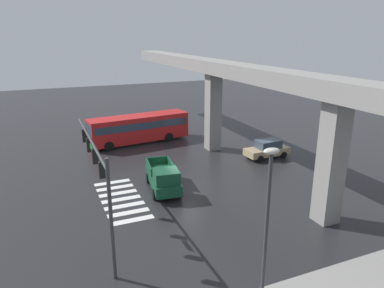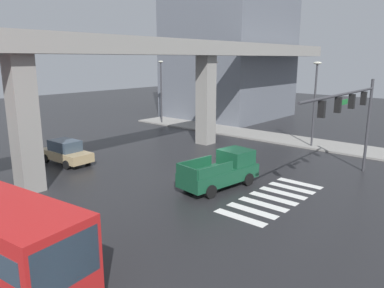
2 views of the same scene
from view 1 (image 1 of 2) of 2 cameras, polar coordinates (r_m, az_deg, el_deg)
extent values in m
plane|color=#232326|center=(27.91, -1.17, -7.03)|extent=(120.00, 120.00, 0.00)
cube|color=silver|center=(29.62, -12.51, -5.97)|extent=(0.55, 2.80, 0.01)
cube|color=silver|center=(28.62, -12.08, -6.78)|extent=(0.55, 2.80, 0.01)
cube|color=silver|center=(27.63, -11.63, -7.65)|extent=(0.55, 2.80, 0.01)
cube|color=silver|center=(26.65, -11.14, -8.58)|extent=(0.55, 2.80, 0.01)
cube|color=silver|center=(25.68, -10.61, -9.58)|extent=(0.55, 2.80, 0.01)
cube|color=silver|center=(24.72, -10.03, -10.66)|extent=(0.55, 2.80, 0.01)
cube|color=silver|center=(23.77, -9.40, -11.82)|extent=(0.55, 2.80, 0.01)
cube|color=gray|center=(28.60, 10.82, 10.66)|extent=(59.74, 2.41, 1.20)
cube|color=gray|center=(36.25, 3.35, 5.08)|extent=(1.30, 1.30, 7.75)
cube|color=gray|center=(23.41, 21.16, -2.88)|extent=(1.30, 1.30, 7.75)
cube|color=#14472D|center=(27.55, -4.63, -5.65)|extent=(5.31, 2.59, 0.80)
cube|color=#14472D|center=(25.91, -4.08, -5.12)|extent=(1.93, 1.97, 0.90)
cube|color=#3F5160|center=(25.48, -3.87, -5.50)|extent=(0.33, 1.67, 0.77)
cube|color=#14472D|center=(28.49, -3.36, -3.32)|extent=(2.64, 0.47, 0.60)
cube|color=#14472D|center=(28.22, -6.84, -3.62)|extent=(2.64, 0.47, 0.60)
cube|color=#14472D|center=(29.60, -5.55, -2.58)|extent=(0.34, 1.74, 0.60)
cylinder|color=black|center=(26.46, -2.03, -7.54)|extent=(0.79, 0.38, 0.76)
cylinder|color=black|center=(26.15, -5.92, -7.94)|extent=(0.79, 0.38, 0.76)
cylinder|color=black|center=(29.30, -3.44, -5.04)|extent=(0.79, 0.38, 0.76)
cylinder|color=black|center=(29.02, -6.94, -5.36)|extent=(0.79, 0.38, 0.76)
cube|color=red|center=(39.34, -8.39, 2.54)|extent=(3.76, 11.02, 2.70)
cube|color=#2D3D4C|center=(39.22, -8.42, 3.21)|extent=(3.74, 10.49, 0.76)
cube|color=#2D3D4C|center=(37.71, -16.00, 1.95)|extent=(2.24, 0.35, 1.49)
cylinder|color=black|center=(37.37, -13.00, -0.35)|extent=(0.46, 0.99, 0.96)
cylinder|color=black|center=(39.63, -14.06, 0.57)|extent=(0.46, 0.99, 0.96)
cylinder|color=black|center=(39.70, -3.69, 1.10)|extent=(0.46, 0.99, 0.96)
cylinder|color=black|center=(41.84, -5.17, 1.90)|extent=(0.46, 0.99, 0.96)
cube|color=tan|center=(35.15, 11.77, -1.10)|extent=(1.91, 4.36, 0.64)
cube|color=#384756|center=(35.00, 11.97, 0.01)|extent=(1.58, 2.29, 0.76)
cylinder|color=black|center=(33.84, 10.78, -2.33)|extent=(0.26, 0.65, 0.64)
cylinder|color=black|center=(35.17, 9.15, -1.50)|extent=(0.26, 0.65, 0.64)
cylinder|color=black|center=(35.41, 14.30, -1.69)|extent=(0.26, 0.65, 0.64)
cylinder|color=black|center=(36.68, 12.61, -0.92)|extent=(0.26, 0.65, 0.64)
cylinder|color=#38383D|center=(17.41, -12.66, -11.86)|extent=(0.18, 0.18, 6.20)
cylinder|color=#38383D|center=(21.45, -15.82, 0.73)|extent=(10.80, 0.14, 0.14)
cube|color=black|center=(18.03, -14.03, -3.99)|extent=(0.24, 0.32, 0.84)
sphere|color=orange|center=(18.03, -14.03, -3.99)|extent=(0.17, 0.17, 0.17)
cube|color=black|center=(20.09, -15.07, -1.88)|extent=(0.24, 0.32, 0.84)
sphere|color=orange|center=(20.09, -15.07, -1.88)|extent=(0.17, 0.17, 0.17)
cube|color=black|center=(22.17, -15.92, -0.16)|extent=(0.24, 0.32, 0.84)
sphere|color=orange|center=(22.17, -15.92, -0.16)|extent=(0.17, 0.17, 0.17)
cube|color=black|center=(24.28, -16.62, 1.26)|extent=(0.24, 0.32, 0.84)
sphere|color=orange|center=(24.28, -16.62, 1.26)|extent=(0.17, 0.17, 0.17)
cube|color=#19722D|center=(21.29, -15.61, -0.65)|extent=(1.10, 0.04, 0.28)
cylinder|color=#38383D|center=(15.55, 11.61, -13.88)|extent=(0.16, 0.16, 7.00)
ellipsoid|color=beige|center=(14.05, 12.49, -1.10)|extent=(0.44, 0.70, 0.24)
camera|label=2|loc=(41.44, -29.62, 9.50)|focal=34.57mm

